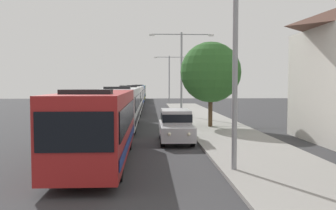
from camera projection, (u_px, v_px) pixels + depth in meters
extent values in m
cube|color=maroon|center=(99.00, 123.00, 16.03)|extent=(2.50, 10.58, 2.70)
cube|color=black|center=(129.00, 115.00, 16.07)|extent=(0.04, 9.73, 1.00)
cube|color=black|center=(70.00, 115.00, 15.94)|extent=(0.04, 9.73, 1.00)
cube|color=black|center=(74.00, 132.00, 10.71)|extent=(2.30, 0.04, 1.20)
cube|color=navy|center=(129.00, 141.00, 16.13)|extent=(0.03, 10.05, 0.36)
cube|color=black|center=(86.00, 92.00, 12.78)|extent=(1.75, 0.90, 0.16)
cylinder|color=black|center=(119.00, 167.00, 12.88)|extent=(0.28, 1.00, 1.00)
cylinder|color=black|center=(55.00, 168.00, 12.77)|extent=(0.28, 1.00, 1.00)
cylinder|color=black|center=(129.00, 140.00, 19.05)|extent=(0.28, 1.00, 1.00)
cylinder|color=black|center=(86.00, 140.00, 18.94)|extent=(0.28, 1.00, 1.00)
cube|color=silver|center=(121.00, 106.00, 28.49)|extent=(2.50, 11.69, 2.70)
cube|color=black|center=(138.00, 101.00, 28.53)|extent=(0.04, 10.76, 1.00)
cube|color=black|center=(105.00, 101.00, 28.40)|extent=(0.04, 10.76, 1.00)
cube|color=black|center=(114.00, 107.00, 22.62)|extent=(2.30, 0.04, 1.20)
cube|color=black|center=(138.00, 116.00, 28.59)|extent=(0.03, 11.11, 0.36)
cube|color=black|center=(117.00, 88.00, 24.91)|extent=(1.75, 0.90, 0.16)
cylinder|color=black|center=(134.00, 127.00, 24.99)|extent=(0.28, 1.00, 1.00)
cylinder|color=black|center=(101.00, 127.00, 24.89)|extent=(0.28, 1.00, 1.00)
cylinder|color=black|center=(137.00, 118.00, 31.81)|extent=(0.28, 1.00, 1.00)
cylinder|color=black|center=(111.00, 118.00, 31.71)|extent=(0.28, 1.00, 1.00)
cube|color=silver|center=(130.00, 99.00, 41.25)|extent=(2.50, 10.98, 2.70)
cube|color=black|center=(142.00, 96.00, 41.29)|extent=(0.04, 10.10, 1.00)
cube|color=black|center=(119.00, 96.00, 41.16)|extent=(0.04, 10.10, 1.00)
cube|color=black|center=(127.00, 98.00, 35.74)|extent=(2.30, 0.04, 1.20)
cube|color=black|center=(142.00, 106.00, 41.36)|extent=(0.03, 10.43, 0.36)
cube|color=black|center=(128.00, 86.00, 37.88)|extent=(1.75, 0.90, 0.16)
cylinder|color=black|center=(139.00, 112.00, 37.98)|extent=(0.28, 1.00, 1.00)
cylinder|color=black|center=(118.00, 112.00, 37.87)|extent=(0.28, 1.00, 1.00)
cylinder|color=black|center=(141.00, 108.00, 44.38)|extent=(0.28, 1.00, 1.00)
cylinder|color=black|center=(122.00, 108.00, 44.27)|extent=(0.28, 1.00, 1.00)
cube|color=silver|center=(135.00, 96.00, 53.53)|extent=(2.50, 11.07, 2.70)
cube|color=black|center=(143.00, 93.00, 53.57)|extent=(0.04, 10.18, 1.00)
cube|color=black|center=(126.00, 93.00, 53.44)|extent=(0.04, 10.18, 1.00)
cube|color=black|center=(133.00, 95.00, 47.97)|extent=(2.30, 0.04, 1.20)
cube|color=navy|center=(144.00, 101.00, 53.64)|extent=(0.03, 10.51, 0.36)
cube|color=black|center=(134.00, 86.00, 50.13)|extent=(1.75, 0.90, 0.16)
cylinder|color=black|center=(142.00, 105.00, 50.23)|extent=(0.28, 1.00, 1.00)
cylinder|color=black|center=(126.00, 105.00, 50.12)|extent=(0.28, 1.00, 1.00)
cylinder|color=black|center=(143.00, 103.00, 56.69)|extent=(0.28, 1.00, 1.00)
cylinder|color=black|center=(128.00, 103.00, 56.58)|extent=(0.28, 1.00, 1.00)
cube|color=#284C8C|center=(138.00, 93.00, 66.54)|extent=(2.50, 10.76, 2.70)
cube|color=black|center=(145.00, 91.00, 66.59)|extent=(0.04, 9.90, 1.00)
cube|color=black|center=(131.00, 91.00, 66.46)|extent=(0.04, 9.90, 1.00)
cube|color=black|center=(137.00, 92.00, 61.14)|extent=(2.30, 0.04, 1.20)
cube|color=gold|center=(145.00, 98.00, 66.65)|extent=(0.03, 10.22, 0.36)
cube|color=black|center=(137.00, 85.00, 63.24)|extent=(1.75, 0.90, 0.16)
cylinder|color=black|center=(143.00, 101.00, 63.34)|extent=(0.28, 1.00, 1.00)
cylinder|color=black|center=(131.00, 101.00, 63.23)|extent=(0.28, 1.00, 1.00)
cylinder|color=black|center=(144.00, 99.00, 69.62)|extent=(0.28, 1.00, 1.00)
cylinder|color=black|center=(132.00, 99.00, 69.51)|extent=(0.28, 1.00, 1.00)
cube|color=#33724C|center=(140.00, 92.00, 79.27)|extent=(2.50, 10.49, 2.70)
cube|color=black|center=(145.00, 90.00, 79.31)|extent=(0.04, 9.66, 1.00)
cube|color=black|center=(134.00, 90.00, 79.19)|extent=(0.04, 9.66, 1.00)
cube|color=black|center=(139.00, 91.00, 74.00)|extent=(2.30, 0.04, 1.20)
cube|color=black|center=(146.00, 95.00, 79.38)|extent=(0.03, 9.97, 0.36)
cube|color=black|center=(139.00, 85.00, 76.05)|extent=(1.75, 0.90, 0.16)
cylinder|color=black|center=(144.00, 98.00, 76.15)|extent=(0.28, 1.00, 1.00)
cylinder|color=black|center=(134.00, 98.00, 76.04)|extent=(0.28, 1.00, 1.00)
cylinder|color=black|center=(145.00, 97.00, 82.27)|extent=(0.28, 1.00, 1.00)
cylinder|color=black|center=(135.00, 97.00, 82.16)|extent=(0.28, 1.00, 1.00)
cube|color=#B7B7BC|center=(176.00, 130.00, 21.45)|extent=(1.84, 4.74, 0.80)
cube|color=#B7B7BC|center=(176.00, 116.00, 21.55)|extent=(1.62, 2.75, 0.80)
cube|color=black|center=(176.00, 116.00, 21.55)|extent=(1.66, 2.84, 0.44)
sphere|color=#F9EFCC|center=(169.00, 134.00, 19.03)|extent=(0.18, 0.18, 0.18)
sphere|color=#F9EFCC|center=(189.00, 134.00, 19.08)|extent=(0.18, 0.18, 0.18)
cylinder|color=black|center=(163.00, 140.00, 19.96)|extent=(0.22, 0.70, 0.70)
cylinder|color=black|center=(193.00, 140.00, 20.04)|extent=(0.22, 0.70, 0.70)
cylinder|color=black|center=(161.00, 133.00, 22.89)|extent=(0.22, 0.70, 0.70)
cylinder|color=black|center=(187.00, 133.00, 22.97)|extent=(0.22, 0.70, 0.70)
cube|color=white|center=(125.00, 93.00, 82.61)|extent=(2.30, 1.80, 2.20)
cube|color=silver|center=(126.00, 91.00, 86.36)|extent=(2.35, 5.77, 2.70)
cube|color=black|center=(125.00, 91.00, 81.67)|extent=(2.07, 0.04, 0.90)
cylinder|color=black|center=(121.00, 97.00, 82.61)|extent=(0.26, 0.90, 0.90)
cylinder|color=black|center=(130.00, 97.00, 82.72)|extent=(0.26, 0.90, 0.90)
cylinder|color=black|center=(122.00, 96.00, 87.57)|extent=(0.26, 0.90, 0.90)
cylinder|color=black|center=(131.00, 96.00, 87.67)|extent=(0.26, 0.90, 0.90)
cylinder|color=gray|center=(235.00, 65.00, 13.86)|extent=(0.20, 0.20, 7.89)
cylinder|color=gray|center=(181.00, 74.00, 37.30)|extent=(0.20, 0.20, 8.41)
cylinder|color=gray|center=(167.00, 34.00, 37.00)|extent=(2.96, 0.10, 0.10)
cube|color=silver|center=(152.00, 35.00, 36.93)|extent=(0.56, 0.28, 0.16)
cylinder|color=gray|center=(196.00, 34.00, 37.15)|extent=(2.96, 0.10, 0.10)
cube|color=silver|center=(211.00, 35.00, 37.22)|extent=(0.56, 0.28, 0.16)
cylinder|color=gray|center=(169.00, 80.00, 60.78)|extent=(0.20, 0.20, 7.82)
cylinder|color=gray|center=(162.00, 57.00, 60.51)|extent=(2.26, 0.10, 0.10)
cube|color=silver|center=(155.00, 58.00, 60.46)|extent=(0.56, 0.28, 0.16)
cylinder|color=gray|center=(176.00, 57.00, 60.62)|extent=(2.26, 0.10, 0.10)
cube|color=silver|center=(183.00, 58.00, 60.68)|extent=(0.56, 0.28, 0.16)
cylinder|color=#4C3823|center=(210.00, 111.00, 28.08)|extent=(0.32, 0.32, 2.30)
sphere|color=#2D6028|center=(211.00, 72.00, 27.91)|extent=(4.58, 4.58, 4.58)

